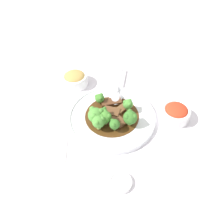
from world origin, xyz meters
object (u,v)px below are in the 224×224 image
at_px(beef_strip_1, 111,102).
at_px(side_bowl_kimchi, 176,113).
at_px(broccoli_floret_6, 115,124).
at_px(beef_strip_2, 119,110).
at_px(broccoli_floret_5, 130,117).
at_px(main_plate, 112,116).
at_px(beef_strip_3, 110,112).
at_px(broccoli_floret_1, 128,104).
at_px(broccoli_floret_2, 105,117).
at_px(broccoli_floret_0, 98,122).
at_px(side_bowl_appetizer, 75,79).
at_px(serving_spoon, 116,95).
at_px(beef_strip_0, 117,120).
at_px(broccoli_floret_7, 103,113).
at_px(broccoli_floret_4, 100,98).
at_px(sauce_dish, 121,182).
at_px(broccoli_floret_3, 96,115).

distance_m(beef_strip_1, side_bowl_kimchi, 0.24).
height_order(broccoli_floret_6, side_bowl_kimchi, broccoli_floret_6).
xyz_separation_m(beef_strip_2, broccoli_floret_5, (0.02, -0.07, 0.03)).
distance_m(main_plate, beef_strip_3, 0.02).
distance_m(beef_strip_2, broccoli_floret_1, 0.04).
bearing_deg(broccoli_floret_1, broccoli_floret_2, -154.87).
height_order(broccoli_floret_2, broccoli_floret_5, broccoli_floret_5).
relative_size(broccoli_floret_0, side_bowl_appetizer, 0.52).
xyz_separation_m(broccoli_floret_5, serving_spoon, (-0.01, 0.14, -0.03)).
xyz_separation_m(main_plate, beef_strip_0, (0.01, -0.03, 0.01)).
height_order(broccoli_floret_7, side_bowl_appetizer, broccoli_floret_7).
bearing_deg(broccoli_floret_6, main_plate, 84.65).
height_order(beef_strip_0, side_bowl_appetizer, side_bowl_appetizer).
distance_m(broccoli_floret_4, side_bowl_kimchi, 0.28).
bearing_deg(broccoli_floret_1, serving_spoon, 106.86).
height_order(beef_strip_0, serving_spoon, serving_spoon).
xyz_separation_m(main_plate, sauce_dish, (-0.03, -0.25, -0.00)).
relative_size(broccoli_floret_3, broccoli_floret_4, 1.50).
bearing_deg(sauce_dish, side_bowl_kimchi, 37.82).
bearing_deg(beef_strip_3, broccoli_floret_0, -131.90).
height_order(broccoli_floret_4, serving_spoon, broccoli_floret_4).
bearing_deg(sauce_dish, broccoli_floret_6, 81.87).
bearing_deg(main_plate, broccoli_floret_7, -164.02).
xyz_separation_m(broccoli_floret_1, broccoli_floret_7, (-0.10, -0.02, 0.00)).
xyz_separation_m(beef_strip_1, broccoli_floret_6, (-0.02, -0.12, 0.02)).
relative_size(broccoli_floret_3, broccoli_floret_7, 1.23).
relative_size(broccoli_floret_5, serving_spoon, 0.24).
height_order(main_plate, side_bowl_appetizer, side_bowl_appetizer).
relative_size(broccoli_floret_2, broccoli_floret_3, 0.90).
bearing_deg(serving_spoon, broccoli_floret_6, -105.84).
bearing_deg(broccoli_floret_0, beef_strip_2, 34.78).
distance_m(beef_strip_2, broccoli_floret_2, 0.08).
bearing_deg(serving_spoon, sauce_dish, -101.72).
height_order(broccoli_floret_0, broccoli_floret_2, broccoli_floret_0).
height_order(broccoli_floret_2, side_bowl_kimchi, broccoli_floret_2).
xyz_separation_m(main_plate, beef_strip_3, (-0.00, 0.01, 0.02)).
xyz_separation_m(beef_strip_0, broccoli_floret_6, (-0.02, -0.04, 0.02)).
bearing_deg(broccoli_floret_3, beef_strip_3, 25.83).
distance_m(beef_strip_1, beef_strip_3, 0.05).
distance_m(broccoli_floret_0, side_bowl_appetizer, 0.28).
height_order(broccoli_floret_4, side_bowl_appetizer, same).
height_order(beef_strip_2, broccoli_floret_2, broccoli_floret_2).
distance_m(broccoli_floret_1, side_bowl_kimchi, 0.17).
xyz_separation_m(broccoli_floret_5, sauce_dish, (-0.08, -0.19, -0.05)).
bearing_deg(beef_strip_0, side_bowl_appetizer, 115.06).
distance_m(broccoli_floret_6, side_bowl_appetizer, 0.30).
xyz_separation_m(beef_strip_2, beef_strip_3, (-0.03, -0.00, 0.00)).
distance_m(main_plate, beef_strip_2, 0.03).
bearing_deg(serving_spoon, side_bowl_appetizer, 137.16).
height_order(beef_strip_1, broccoli_floret_6, broccoli_floret_6).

